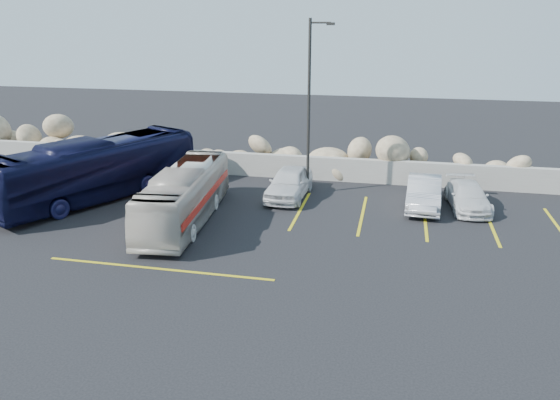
% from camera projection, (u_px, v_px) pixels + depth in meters
% --- Properties ---
extents(ground, '(90.00, 90.00, 0.00)m').
position_uv_depth(ground, '(184.00, 274.00, 17.87)').
color(ground, black).
rests_on(ground, ground).
extents(seawall, '(60.00, 0.40, 1.20)m').
position_uv_depth(seawall, '(269.00, 165.00, 28.80)').
color(seawall, gray).
rests_on(seawall, ground).
extents(riprap_pile, '(54.00, 2.80, 2.60)m').
position_uv_depth(riprap_pile, '(274.00, 147.00, 29.70)').
color(riprap_pile, '#988263').
rests_on(riprap_pile, ground).
extents(parking_lines, '(18.16, 9.36, 0.01)m').
position_uv_depth(parking_lines, '(343.00, 225.00, 22.09)').
color(parking_lines, gold).
rests_on(parking_lines, ground).
extents(lamppost, '(1.14, 0.18, 8.00)m').
position_uv_depth(lamppost, '(310.00, 103.00, 24.80)').
color(lamppost, '#2B2926').
rests_on(lamppost, ground).
extents(vintage_bus, '(2.61, 8.18, 2.24)m').
position_uv_depth(vintage_bus, '(185.00, 195.00, 22.22)').
color(vintage_bus, beige).
rests_on(vintage_bus, ground).
extents(tour_coach, '(6.48, 10.10, 2.81)m').
position_uv_depth(tour_coach, '(97.00, 169.00, 24.98)').
color(tour_coach, black).
rests_on(tour_coach, ground).
extents(car_a, '(1.83, 4.19, 1.41)m').
position_uv_depth(car_a, '(289.00, 183.00, 25.38)').
color(car_a, silver).
rests_on(car_a, ground).
extents(car_b, '(1.62, 4.16, 1.35)m').
position_uv_depth(car_b, '(424.00, 193.00, 24.03)').
color(car_b, '#BBBBC1').
rests_on(car_b, ground).
extents(car_c, '(1.94, 3.98, 1.11)m').
position_uv_depth(car_c, '(468.00, 196.00, 23.91)').
color(car_c, silver).
rests_on(car_c, ground).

